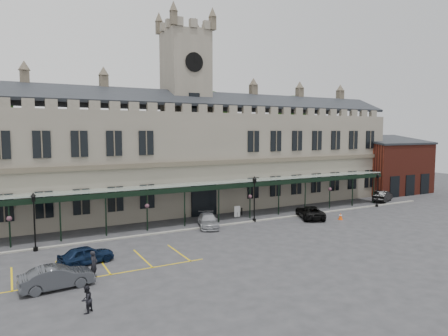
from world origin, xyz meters
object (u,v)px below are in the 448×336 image
lamp_post_left (34,217)px  car_left_a (86,255)px  station_building (187,158)px  lamp_post_mid (254,195)px  car_taxi (208,221)px  person_b (87,299)px  sign_board (237,212)px  person_a (94,264)px  car_right_b (383,196)px  car_left_b (57,277)px  car_van (310,212)px  clock_tower (186,105)px  traffic_cone (341,216)px  lamp_post_right (378,187)px

lamp_post_left → car_left_a: size_ratio=1.21×
station_building → lamp_post_mid: station_building is taller
car_taxi → person_b: 20.34m
station_building → lamp_post_mid: 11.55m
sign_board → person_a: 21.81m
car_right_b → person_a: bearing=79.5°
car_right_b → person_b: bearing=85.4°
car_left_b → lamp_post_mid: bearing=-69.5°
station_building → car_van: station_building is taller
clock_tower → person_a: bearing=-127.8°
sign_board → traffic_cone: bearing=-32.4°
lamp_post_mid → traffic_cone: (9.03, -3.74, -2.59)m
lamp_post_mid → car_left_b: bearing=-155.1°
lamp_post_mid → car_left_a: bearing=-162.8°
car_taxi → person_b: bearing=-115.2°
car_taxi → traffic_cone: bearing=4.8°
clock_tower → car_right_b: size_ratio=5.31×
lamp_post_mid → car_left_a: (-18.54, -5.74, -2.28)m
clock_tower → car_right_b: clock_tower is taller
lamp_post_right → person_a: (-37.35, -8.55, -1.72)m
person_a → car_taxi: bearing=-18.6°
traffic_cone → car_taxi: size_ratio=0.17×
car_left_b → car_right_b: size_ratio=0.95×
lamp_post_left → person_b: lamp_post_left is taller
clock_tower → traffic_cone: (12.49, -14.27, -12.73)m
sign_board → car_taxi: (-5.14, -2.87, 0.06)m
traffic_cone → car_taxi: 15.06m
station_building → lamp_post_right: (22.25, -10.82, -3.82)m
sign_board → car_left_a: (-18.18, -8.81, 0.08)m
car_van → person_b: 29.27m
clock_tower → car_left_b: size_ratio=5.61×
sign_board → car_left_a: car_left_a is taller
car_right_b → person_a: 42.70m
clock_tower → car_left_b: 29.50m
clock_tower → car_left_b: (-17.50, -20.26, -12.38)m
station_building → person_b: size_ratio=39.43×
traffic_cone → sign_board: sign_board is taller
car_left_a → person_a: 3.20m
traffic_cone → car_van: car_van is taller
lamp_post_mid → lamp_post_right: lamp_post_mid is taller
station_building → traffic_cone: 19.86m
lamp_post_right → person_a: lamp_post_right is taller
station_building → sign_board: 9.92m
car_van → person_b: (-26.41, -12.61, 0.05)m
traffic_cone → car_left_b: (-29.99, -5.99, 0.35)m
lamp_post_right → car_taxi: lamp_post_right is taller
car_taxi → person_a: size_ratio=2.52×
car_van → car_taxi: bearing=15.4°
traffic_cone → person_b: size_ratio=0.51×
traffic_cone → person_b: (-28.95, -10.41, 0.38)m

